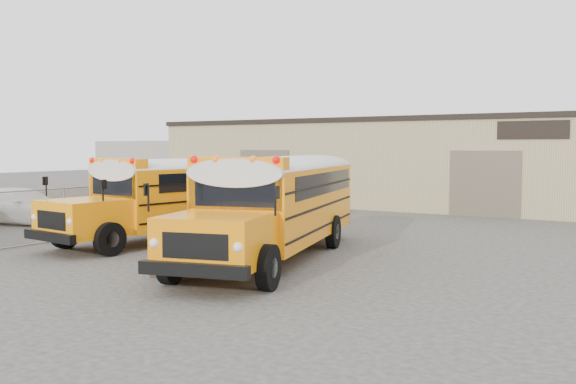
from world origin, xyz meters
The scene contains 9 objects.
ground centered at (0.00, 0.00, 0.00)m, with size 120.00×120.00×0.00m, color #373532.
warehouse centered at (0.00, 19.99, 2.37)m, with size 30.20×10.20×4.67m.
chainlink_fence centered at (-6.00, 3.00, 0.90)m, with size 0.07×18.07×1.81m.
distant_building_left centered at (-22.00, 22.00, 1.80)m, with size 8.00×6.00×3.60m, color gray.
school_bus_left centered at (-2.43, 8.59, 1.64)m, with size 3.51×9.87×2.83m.
school_bus_right centered at (0.24, 6.99, 1.71)m, with size 4.94×10.38×2.95m.
tarp_bundle centered at (1.25, -2.59, 0.71)m, with size 1.01×1.01×1.38m.
car_white centered at (-11.49, 2.26, 0.73)m, with size 2.06×5.07×1.47m, color white.
car_dark centered at (-8.34, 9.18, 0.73)m, with size 1.55×4.46×1.47m, color black.
Camera 1 is at (11.72, -14.21, 3.15)m, focal length 40.00 mm.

